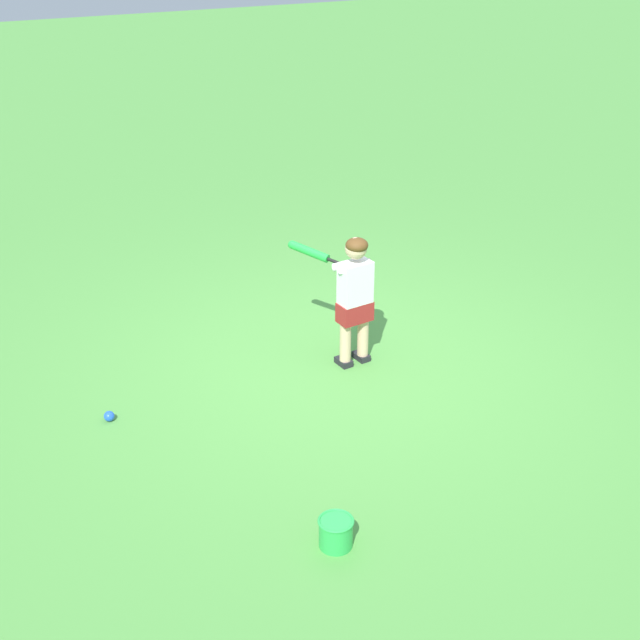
# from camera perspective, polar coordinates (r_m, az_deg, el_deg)

# --- Properties ---
(ground_plane) EXTENTS (40.00, 40.00, 0.00)m
(ground_plane) POSITION_cam_1_polar(r_m,az_deg,el_deg) (7.13, 1.15, -2.87)
(ground_plane) COLOR #519942
(child_batter) EXTENTS (0.70, 0.49, 1.08)m
(child_batter) POSITION_cam_1_polar(r_m,az_deg,el_deg) (6.88, 2.09, 2.04)
(child_batter) COLOR #232328
(child_batter) RESTS_ON ground
(play_ball_far_right) EXTENTS (0.08, 0.08, 0.08)m
(play_ball_far_right) POSITION_cam_1_polar(r_m,az_deg,el_deg) (6.59, -13.42, -6.04)
(play_ball_far_right) COLOR blue
(play_ball_far_right) RESTS_ON ground
(toy_bucket) EXTENTS (0.22, 0.22, 0.19)m
(toy_bucket) POSITION_cam_1_polar(r_m,az_deg,el_deg) (5.31, 1.03, -13.49)
(toy_bucket) COLOR green
(toy_bucket) RESTS_ON ground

